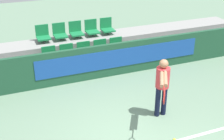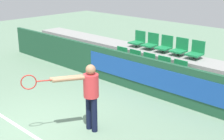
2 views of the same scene
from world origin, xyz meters
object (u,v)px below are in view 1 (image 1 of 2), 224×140
object	(u,v)px
stadium_chair_2	(85,52)
tennis_ball	(174,140)
tennis_player	(162,83)
stadium_chair_5	(43,35)
stadium_chair_9	(107,27)
stadium_chair_1	(68,55)
stadium_chair_6	(60,33)
stadium_chair_0	(50,57)
stadium_chair_8	(92,29)
stadium_chair_3	(101,50)
stadium_chair_4	(117,47)
stadium_chair_7	(76,31)

from	to	relation	value
stadium_chair_2	tennis_ball	world-z (taller)	stadium_chair_2
tennis_player	stadium_chair_5	bearing A→B (deg)	145.48
stadium_chair_9	stadium_chair_2	bearing A→B (deg)	-140.07
stadium_chair_1	stadium_chair_9	world-z (taller)	stadium_chair_9
stadium_chair_6	stadium_chair_9	xyz separation A→B (m)	(1.72, 0.00, 0.00)
stadium_chair_0	stadium_chair_1	world-z (taller)	same
stadium_chair_8	tennis_ball	xyz separation A→B (m)	(0.20, -5.27, -1.04)
stadium_chair_3	tennis_ball	distance (m)	4.36
stadium_chair_4	stadium_chair_9	size ratio (longest dim) A/B	1.00
stadium_chair_6	tennis_player	size ratio (longest dim) A/B	0.35
stadium_chair_1	stadium_chair_3	distance (m)	1.14
stadium_chair_9	stadium_chair_1	bearing A→B (deg)	-150.84
stadium_chair_2	tennis_player	bearing A→B (deg)	-74.00
stadium_chair_2	tennis_player	xyz separation A→B (m)	(0.96, -3.33, 0.32)
stadium_chair_8	tennis_ball	distance (m)	5.38
stadium_chair_0	stadium_chair_7	size ratio (longest dim) A/B	1.00
stadium_chair_4	stadium_chair_6	distance (m)	2.01
stadium_chair_1	stadium_chair_9	bearing A→B (deg)	29.16
stadium_chair_0	stadium_chair_7	world-z (taller)	stadium_chair_7
stadium_chair_0	stadium_chair_6	size ratio (longest dim) A/B	1.00
stadium_chair_0	stadium_chair_6	bearing A→B (deg)	59.15
stadium_chair_1	tennis_player	world-z (taller)	tennis_player
stadium_chair_0	tennis_player	distance (m)	3.95
stadium_chair_0	stadium_chair_3	distance (m)	1.72
stadium_chair_3	tennis_ball	world-z (taller)	stadium_chair_3
stadium_chair_5	stadium_chair_0	bearing A→B (deg)	-90.00
stadium_chair_6	stadium_chair_2	bearing A→B (deg)	-59.15
stadium_chair_3	tennis_ball	size ratio (longest dim) A/B	8.26
stadium_chair_3	tennis_ball	bearing A→B (deg)	-87.36
stadium_chair_0	stadium_chair_9	xyz separation A→B (m)	(2.29, 0.96, 0.42)
stadium_chair_7	stadium_chair_2	bearing A→B (deg)	-90.00
stadium_chair_1	stadium_chair_7	distance (m)	1.19
stadium_chair_2	stadium_chair_6	distance (m)	1.19
stadium_chair_8	tennis_player	xyz separation A→B (m)	(0.38, -4.29, -0.10)
stadium_chair_5	stadium_chair_7	world-z (taller)	same
stadium_chair_6	stadium_chair_4	bearing A→B (deg)	-29.16
stadium_chair_3	stadium_chair_9	bearing A→B (deg)	59.15
stadium_chair_4	stadium_chair_9	world-z (taller)	stadium_chair_9
stadium_chair_3	stadium_chair_9	world-z (taller)	stadium_chair_9
stadium_chair_8	stadium_chair_9	world-z (taller)	same
stadium_chair_5	stadium_chair_6	distance (m)	0.57
stadium_chair_4	stadium_chair_8	size ratio (longest dim) A/B	1.00
stadium_chair_4	stadium_chair_6	xyz separation A→B (m)	(-1.72, 0.96, 0.42)
stadium_chair_1	tennis_ball	distance (m)	4.56
stadium_chair_7	tennis_player	distance (m)	4.40
stadium_chair_3	stadium_chair_8	xyz separation A→B (m)	(0.00, 0.96, 0.42)
stadium_chair_1	stadium_chair_2	world-z (taller)	same
stadium_chair_0	stadium_chair_4	bearing A→B (deg)	0.00
stadium_chair_3	stadium_chair_1	bearing A→B (deg)	180.00
stadium_chair_3	stadium_chair_7	bearing A→B (deg)	120.85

